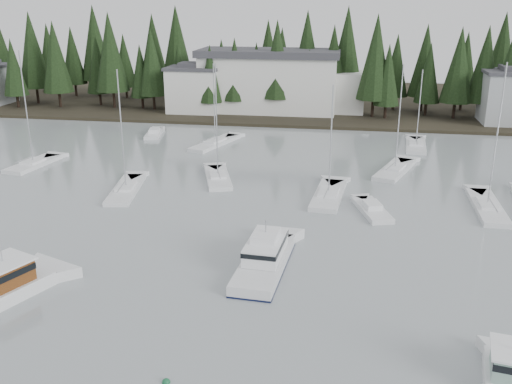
% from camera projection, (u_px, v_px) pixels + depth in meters
% --- Properties ---
extents(far_shore_land, '(240.00, 54.00, 1.00)m').
position_uv_depth(far_shore_land, '(303.00, 101.00, 117.46)').
color(far_shore_land, black).
rests_on(far_shore_land, ground).
extents(conifer_treeline, '(200.00, 22.00, 20.00)m').
position_uv_depth(conifer_treeline, '(298.00, 110.00, 107.19)').
color(conifer_treeline, black).
rests_on(conifer_treeline, ground).
extents(house_west, '(9.54, 7.42, 8.75)m').
position_uv_depth(house_west, '(195.00, 88.00, 102.02)').
color(house_west, silver).
rests_on(house_west, ground).
extents(harbor_inn, '(29.50, 11.50, 10.90)m').
position_uv_depth(harbor_inn, '(280.00, 82.00, 102.39)').
color(harbor_inn, silver).
rests_on(harbor_inn, ground).
extents(cabin_cruiser_center, '(3.81, 10.45, 4.41)m').
position_uv_depth(cabin_cruiser_center, '(265.00, 260.00, 44.14)').
color(cabin_cruiser_center, silver).
rests_on(cabin_cruiser_center, ground).
extents(sailboat_1, '(4.19, 10.26, 13.63)m').
position_uv_depth(sailboat_1, '(126.00, 191.00, 61.86)').
color(sailboat_1, silver).
rests_on(sailboat_1, ground).
extents(sailboat_2, '(5.24, 9.33, 13.75)m').
position_uv_depth(sailboat_2, '(218.00, 179.00, 65.95)').
color(sailboat_2, silver).
rests_on(sailboat_2, ground).
extents(sailboat_4, '(3.81, 8.60, 14.67)m').
position_uv_depth(sailboat_4, '(34.00, 165.00, 71.37)').
color(sailboat_4, silver).
rests_on(sailboat_4, ground).
extents(sailboat_5, '(3.35, 9.33, 11.33)m').
position_uv_depth(sailboat_5, '(416.00, 146.00, 80.57)').
color(sailboat_5, silver).
rests_on(sailboat_5, ground).
extents(sailboat_6, '(5.81, 10.27, 13.35)m').
position_uv_depth(sailboat_6, '(395.00, 171.00, 68.99)').
color(sailboat_6, silver).
rests_on(sailboat_6, ground).
extents(sailboat_9, '(3.62, 10.03, 12.36)m').
position_uv_depth(sailboat_9, '(328.00, 197.00, 60.05)').
color(sailboat_9, silver).
rests_on(sailboat_9, ground).
extents(sailboat_11, '(5.66, 10.88, 12.02)m').
position_uv_depth(sailboat_11, '(215.00, 144.00, 81.78)').
color(sailboat_11, silver).
rests_on(sailboat_11, ground).
extents(sailboat_12, '(2.67, 10.43, 14.91)m').
position_uv_depth(sailboat_12, '(487.00, 208.00, 56.66)').
color(sailboat_12, silver).
rests_on(sailboat_12, ground).
extents(runabout_1, '(4.11, 7.22, 1.42)m').
position_uv_depth(runabout_1, '(372.00, 211.00, 55.86)').
color(runabout_1, silver).
rests_on(runabout_1, ground).
extents(runabout_3, '(3.38, 7.06, 1.42)m').
position_uv_depth(runabout_3, '(155.00, 134.00, 87.50)').
color(runabout_3, silver).
rests_on(runabout_3, ground).
extents(mooring_buoy_green, '(0.47, 0.47, 0.47)m').
position_uv_depth(mooring_buoy_green, '(166.00, 382.00, 31.05)').
color(mooring_buoy_green, '#145933').
rests_on(mooring_buoy_green, ground).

